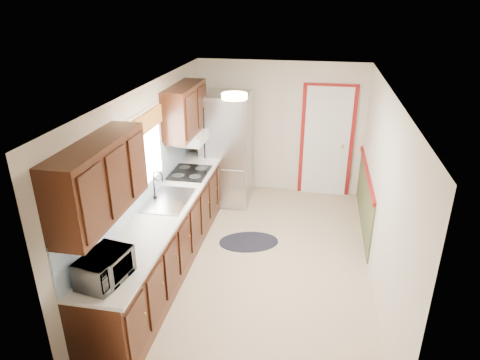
% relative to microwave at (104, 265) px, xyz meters
% --- Properties ---
extents(room_shell, '(3.20, 5.20, 2.52)m').
position_rel_microwave_xyz_m(room_shell, '(1.20, 1.95, 0.09)').
color(room_shell, tan).
rests_on(room_shell, ground).
extents(kitchen_run, '(0.63, 4.00, 2.20)m').
position_rel_microwave_xyz_m(kitchen_run, '(-0.04, 1.66, -0.30)').
color(kitchen_run, '#32160B').
rests_on(kitchen_run, ground).
extents(back_wall_trim, '(1.12, 2.30, 2.08)m').
position_rel_microwave_xyz_m(back_wall_trim, '(2.19, 4.16, -0.23)').
color(back_wall_trim, maroon).
rests_on(back_wall_trim, ground).
extents(ceiling_fixture, '(0.30, 0.30, 0.06)m').
position_rel_microwave_xyz_m(ceiling_fixture, '(0.90, 1.75, 1.25)').
color(ceiling_fixture, '#FFD88C').
rests_on(ceiling_fixture, room_shell).
extents(microwave, '(0.37, 0.56, 0.35)m').
position_rel_microwave_xyz_m(microwave, '(0.00, 0.00, 0.00)').
color(microwave, white).
rests_on(microwave, kitchen_run).
extents(refrigerator, '(0.83, 0.82, 1.94)m').
position_rel_microwave_xyz_m(refrigerator, '(0.34, 3.79, -0.14)').
color(refrigerator, '#B7B7BC').
rests_on(refrigerator, ground).
extents(rug, '(1.02, 0.80, 0.01)m').
position_rel_microwave_xyz_m(rug, '(0.97, 2.42, -1.11)').
color(rug, black).
rests_on(rug, ground).
extents(cooktop, '(0.55, 0.66, 0.02)m').
position_rel_microwave_xyz_m(cooktop, '(0.01, 2.70, -0.16)').
color(cooktop, black).
rests_on(cooktop, kitchen_run).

